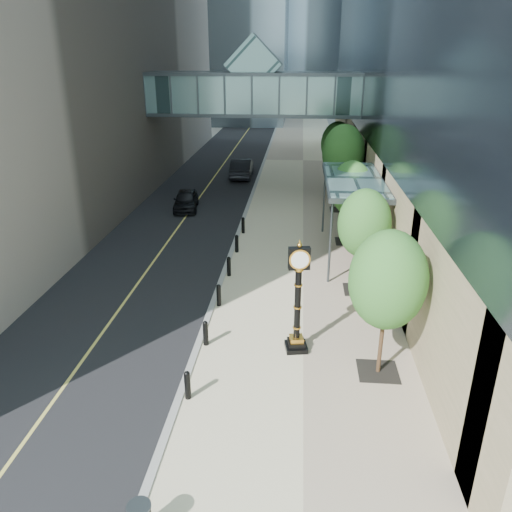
# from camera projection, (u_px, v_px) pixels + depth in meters

# --- Properties ---
(ground) EXTENTS (320.00, 320.00, 0.00)m
(ground) POSITION_uv_depth(u_px,v_px,m) (270.00, 426.00, 14.97)
(ground) COLOR gray
(ground) RESTS_ON ground
(road) EXTENTS (8.00, 180.00, 0.02)m
(road) POSITION_uv_depth(u_px,v_px,m) (227.00, 159.00, 52.44)
(road) COLOR black
(road) RESTS_ON ground
(sidewalk) EXTENTS (8.00, 180.00, 0.06)m
(sidewalk) POSITION_uv_depth(u_px,v_px,m) (303.00, 161.00, 51.78)
(sidewalk) COLOR beige
(sidewalk) RESTS_ON ground
(curb) EXTENTS (0.25, 180.00, 0.07)m
(curb) POSITION_uv_depth(u_px,v_px,m) (265.00, 160.00, 52.10)
(curb) COLOR gray
(curb) RESTS_ON ground
(skywalk) EXTENTS (17.00, 4.20, 5.80)m
(skywalk) POSITION_uv_depth(u_px,v_px,m) (254.00, 91.00, 38.14)
(skywalk) COLOR #466D70
(skywalk) RESTS_ON ground
(entrance_canopy) EXTENTS (3.00, 8.00, 4.38)m
(entrance_canopy) POSITION_uv_depth(u_px,v_px,m) (354.00, 181.00, 26.03)
(entrance_canopy) COLOR #383F44
(entrance_canopy) RESTS_ON ground
(bollard_row) EXTENTS (0.20, 16.20, 0.90)m
(bollard_row) POSITION_uv_depth(u_px,v_px,m) (224.00, 281.00, 23.30)
(bollard_row) COLOR black
(bollard_row) RESTS_ON sidewalk
(street_trees) EXTENTS (2.90, 28.56, 5.96)m
(street_trees) POSITION_uv_depth(u_px,v_px,m) (350.00, 178.00, 28.99)
(street_trees) COLOR black
(street_trees) RESTS_ON sidewalk
(street_clock) EXTENTS (0.92, 0.92, 4.27)m
(street_clock) POSITION_uv_depth(u_px,v_px,m) (298.00, 305.00, 18.05)
(street_clock) COLOR black
(street_clock) RESTS_ON sidewalk
(pedestrian) EXTENTS (0.65, 0.53, 1.55)m
(pedestrian) POSITION_uv_depth(u_px,v_px,m) (360.00, 259.00, 24.93)
(pedestrian) COLOR #ADAA9F
(pedestrian) RESTS_ON sidewalk
(car_near) EXTENTS (2.12, 4.19, 1.37)m
(car_near) POSITION_uv_depth(u_px,v_px,m) (186.00, 200.00, 35.46)
(car_near) COLOR black
(car_near) RESTS_ON road
(car_far) EXTENTS (1.92, 5.15, 1.68)m
(car_far) POSITION_uv_depth(u_px,v_px,m) (242.00, 168.00, 44.62)
(car_far) COLOR black
(car_far) RESTS_ON road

